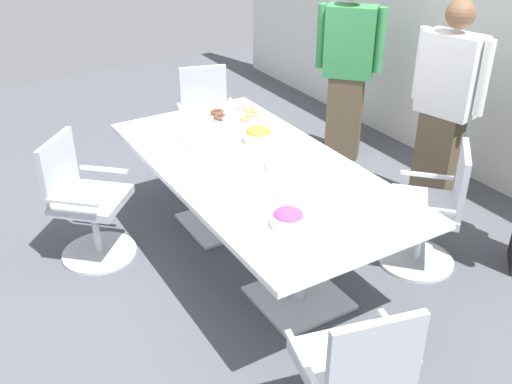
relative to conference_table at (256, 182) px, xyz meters
name	(u,v)px	position (x,y,z in m)	size (l,w,h in m)	color
ground_plane	(256,258)	(0.00, 0.00, -0.63)	(10.00, 10.00, 0.01)	#4C4F56
conference_table	(256,182)	(0.00, 0.00, 0.00)	(2.40, 1.20, 0.75)	silver
office_chair_0	(431,214)	(0.67, 1.01, -0.22)	(0.76, 0.76, 0.91)	silver
office_chair_1	(208,124)	(-1.58, 0.42, -0.22)	(0.67, 0.67, 0.91)	silver
office_chair_2	(85,206)	(-0.67, -1.01, -0.22)	(0.76, 0.76, 0.91)	silver
office_chair_3	(353,383)	(1.58, -0.42, -0.22)	(0.65, 0.65, 0.91)	silver
person_standing_0	(348,69)	(-1.06, 1.62, 0.26)	(0.50, 0.47, 1.70)	brown
person_standing_1	(445,105)	(0.06, 1.70, 0.25)	(0.61, 0.32, 1.68)	brown
snack_bowl_candy_mix	(288,218)	(0.73, -0.23, 0.18)	(0.19, 0.19, 0.10)	white
snack_bowl_pretzels	(258,135)	(-0.33, 0.22, 0.18)	(0.21, 0.21, 0.11)	beige
donut_platter	(235,114)	(-0.86, 0.32, 0.14)	(0.40, 0.40, 0.04)	white
plate_stack	(282,165)	(0.11, 0.14, 0.15)	(0.23, 0.23, 0.04)	white
napkin_pile	(195,136)	(-0.58, -0.17, 0.16)	(0.16, 0.16, 0.08)	white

